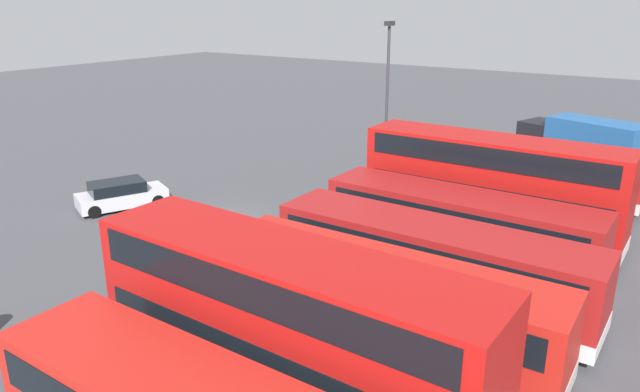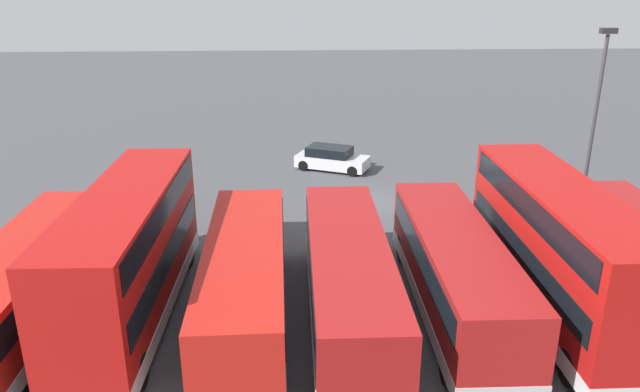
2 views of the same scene
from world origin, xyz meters
name	(u,v)px [view 1 (image 1 of 2)]	position (x,y,z in m)	size (l,w,h in m)	color
ground_plane	(225,223)	(0.00, 0.00, 0.00)	(140.00, 140.00, 0.00)	#47474C
bus_single_deck_near_end	(539,168)	(-12.36, 11.19, 1.62)	(2.69, 10.36, 2.95)	#A51919
bus_single_deck_second	(515,181)	(-9.20, 10.87, 1.62)	(2.65, 10.66, 2.95)	#A51919
bus_double_decker_third	(491,185)	(-5.29, 10.93, 2.45)	(2.66, 11.20, 4.55)	#B71411
bus_single_deck_fourth	(459,226)	(-1.83, 10.87, 1.62)	(2.74, 10.92, 2.95)	#A51919
bus_single_deck_fifth	(431,262)	(1.91, 11.34, 1.62)	(2.66, 11.22, 2.95)	#A51919
bus_single_deck_sixth	(383,303)	(5.36, 11.31, 1.62)	(2.78, 10.72, 2.95)	red
bus_double_decker_seventh	(286,329)	(9.23, 10.67, 2.45)	(2.82, 10.86, 4.55)	#B71411
box_truck_blue	(582,143)	(-19.53, 11.94, 1.71)	(4.69, 7.91, 3.20)	#235999
car_hatchback_silver	(121,195)	(1.32, -5.91, 0.70)	(4.69, 3.41, 1.43)	silver
lamp_post_tall	(387,93)	(-9.92, 3.25, 5.23)	(0.70, 0.30, 9.06)	#38383D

